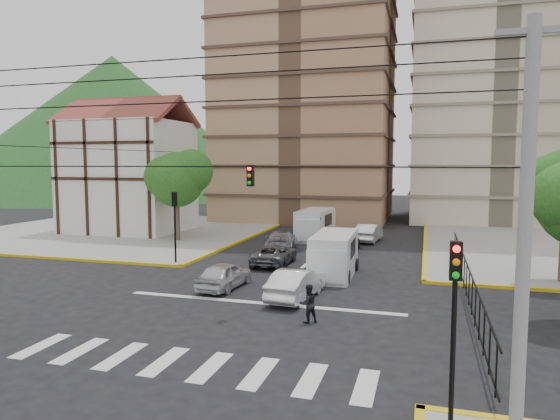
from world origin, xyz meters
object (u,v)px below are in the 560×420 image
at_px(van_left_lane, 315,225).
at_px(car_white_front_right, 296,284).
at_px(traffic_light_nw, 175,215).
at_px(car_silver_front_left, 224,275).
at_px(traffic_light_se, 454,303).
at_px(van_right_lane, 333,256).
at_px(pedestrian_crosswalk, 308,304).

height_order(van_left_lane, car_white_front_right, van_left_lane).
relative_size(traffic_light_nw, car_silver_front_left, 1.10).
bearing_deg(car_silver_front_left, car_white_front_right, 170.98).
height_order(traffic_light_nw, van_left_lane, traffic_light_nw).
bearing_deg(car_silver_front_left, traffic_light_se, 136.82).
bearing_deg(van_left_lane, van_right_lane, -70.31).
bearing_deg(traffic_light_nw, traffic_light_se, -45.00).
xyz_separation_m(traffic_light_nw, car_white_front_right, (9.18, -5.47, -2.40)).
xyz_separation_m(traffic_light_se, van_left_lane, (-9.48, 27.95, -1.91)).
bearing_deg(van_right_lane, pedestrian_crosswalk, -88.45).
bearing_deg(van_right_lane, car_white_front_right, -101.50).
bearing_deg(pedestrian_crosswalk, car_silver_front_left, -78.35).
bearing_deg(pedestrian_crosswalk, van_left_lane, -118.89).
bearing_deg(van_left_lane, traffic_light_se, -68.51).
distance_m(car_silver_front_left, pedestrian_crosswalk, 6.71).
height_order(van_left_lane, car_silver_front_left, van_left_lane).
relative_size(van_left_lane, car_silver_front_left, 1.40).
distance_m(van_right_lane, pedestrian_crosswalk, 8.23).
bearing_deg(traffic_light_nw, van_right_lane, -2.74).
distance_m(traffic_light_nw, car_white_front_right, 10.95).
height_order(traffic_light_se, car_white_front_right, traffic_light_se).
height_order(van_left_lane, pedestrian_crosswalk, van_left_lane).
relative_size(van_right_lane, pedestrian_crosswalk, 3.49).
height_order(car_white_front_right, pedestrian_crosswalk, pedestrian_crosswalk).
distance_m(traffic_light_se, van_left_lane, 29.57).
bearing_deg(van_left_lane, car_silver_front_left, -90.35).
distance_m(traffic_light_se, traffic_light_nw, 22.06).
bearing_deg(traffic_light_se, van_left_lane, 108.73).
bearing_deg(car_silver_front_left, van_left_lane, -89.64).
relative_size(traffic_light_nw, car_white_front_right, 1.01).
xyz_separation_m(traffic_light_se, car_silver_front_left, (-10.40, 11.01, -2.43)).
bearing_deg(car_white_front_right, van_right_lane, -93.86).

